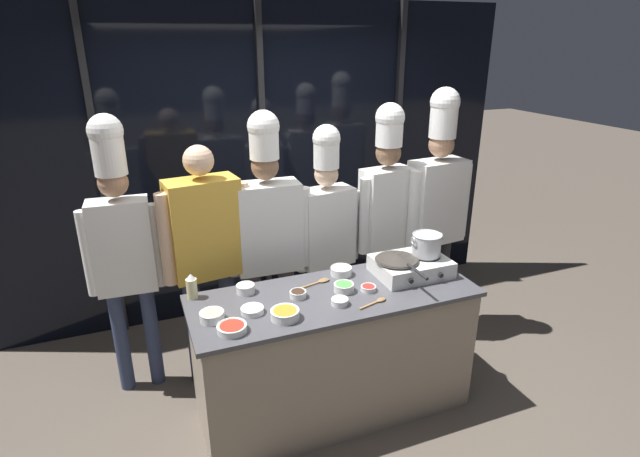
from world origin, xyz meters
The scene contains 25 objects.
ground_plane centered at (0.00, 0.00, 0.00)m, with size 24.00×24.00×0.00m, color brown.
window_wall_back centered at (0.00, 1.63, 1.35)m, with size 4.63×0.09×2.70m.
demo_counter centered at (0.00, 0.00, 0.44)m, with size 1.82×0.67×0.89m.
portable_stove centered at (0.59, 0.07, 0.95)m, with size 0.49×0.38×0.12m.
frying_pan centered at (0.48, 0.06, 1.03)m, with size 0.30×0.51×0.04m.
stock_pot centered at (0.70, 0.07, 1.09)m, with size 0.23×0.20×0.15m.
squeeze_bottle_oil centered at (-0.84, 0.27, 0.97)m, with size 0.07×0.07×0.16m.
prep_bowl_bean_sprouts centered at (0.15, 0.23, 0.92)m, with size 0.15×0.15×0.06m.
prep_bowl_garlic centered at (-0.54, -0.04, 0.91)m, with size 0.14×0.14×0.04m.
prep_bowl_ginger centered at (-0.77, -0.04, 0.92)m, with size 0.14×0.14×0.06m.
prep_bowl_soy_glaze centered at (-0.23, 0.04, 0.91)m, with size 0.11×0.11×0.04m.
prep_bowl_bell_pepper centered at (0.22, -0.04, 0.91)m, with size 0.10×0.10×0.03m.
prep_bowl_rice centered at (-0.02, -0.14, 0.91)m, with size 0.11×0.11×0.04m.
prep_bowl_chili_flakes centered at (-0.69, -0.19, 0.91)m, with size 0.17×0.17×0.04m.
prep_bowl_carrots centered at (-0.38, -0.17, 0.92)m, with size 0.17×0.17×0.06m.
prep_bowl_scallions centered at (0.07, 0.01, 0.92)m, with size 0.13×0.13×0.06m.
prep_bowl_chicken centered at (-0.52, 0.22, 0.92)m, with size 0.12×0.12×0.06m.
serving_spoon_slotted centered at (0.20, -0.20, 0.89)m, with size 0.21×0.09×0.02m.
serving_spoon_solid centered at (-0.03, 0.17, 0.89)m, with size 0.26×0.10×0.02m.
chef_head centered at (-1.21, 0.74, 1.16)m, with size 0.50×0.22×1.97m.
person_guest centered at (-0.68, 0.67, 1.06)m, with size 0.62×0.31×1.75m.
chef_sous centered at (-0.23, 0.68, 1.11)m, with size 0.62×0.26×1.95m.
chef_line centered at (0.24, 0.72, 1.05)m, with size 0.54×0.27×1.82m.
chef_pastry centered at (0.73, 0.71, 1.17)m, with size 0.52×0.26×1.95m.
chef_apprentice centered at (1.16, 0.65, 1.18)m, with size 0.59×0.28×2.05m.
Camera 1 is at (-1.10, -2.56, 2.39)m, focal length 28.00 mm.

